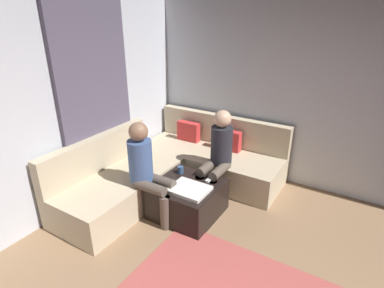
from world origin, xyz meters
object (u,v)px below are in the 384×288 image
(person_on_couch_side, at_px, (147,168))
(game_remote, at_px, (209,179))
(coffee_mug, at_px, (180,170))
(sectional_couch, at_px, (174,168))
(ottoman, at_px, (188,199))
(person_on_couch_back, at_px, (218,153))

(person_on_couch_side, bearing_deg, game_remote, 132.50)
(coffee_mug, height_order, person_on_couch_side, person_on_couch_side)
(game_remote, bearing_deg, sectional_couch, 161.18)
(sectional_couch, height_order, coffee_mug, sectional_couch)
(sectional_couch, bearing_deg, ottoman, -41.56)
(sectional_couch, bearing_deg, person_on_couch_side, -78.70)
(coffee_mug, height_order, person_on_couch_back, person_on_couch_back)
(sectional_couch, relative_size, person_on_couch_back, 2.12)
(game_remote, xyz_separation_m, person_on_couch_back, (-0.04, 0.29, 0.23))
(ottoman, bearing_deg, sectional_couch, 138.44)
(person_on_couch_back, height_order, person_on_couch_side, same)
(ottoman, height_order, person_on_couch_side, person_on_couch_side)
(sectional_couch, height_order, person_on_couch_back, person_on_couch_back)
(sectional_couch, distance_m, coffee_mug, 0.45)
(game_remote, xyz_separation_m, person_on_couch_side, (-0.55, -0.50, 0.23))
(ottoman, bearing_deg, game_remote, 50.71)
(person_on_couch_side, bearing_deg, sectional_couch, -168.70)
(coffee_mug, bearing_deg, person_on_couch_back, 42.99)
(ottoman, height_order, game_remote, game_remote)
(person_on_couch_side, bearing_deg, coffee_mug, 162.25)
(coffee_mug, bearing_deg, game_remote, 5.71)
(sectional_couch, distance_m, person_on_couch_side, 0.84)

